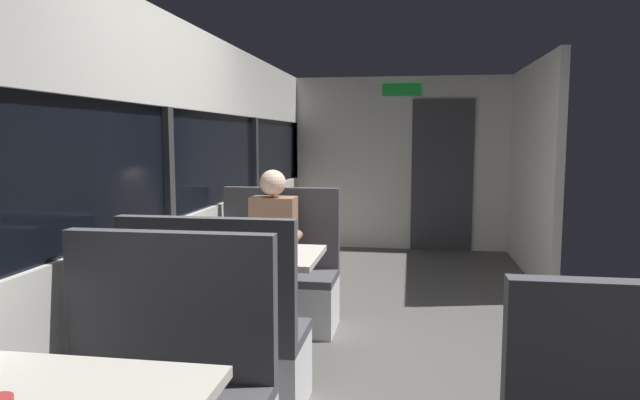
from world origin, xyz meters
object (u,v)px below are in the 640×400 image
seated_passenger (275,262)px  bench_mid_window_facing_end (218,351)px  dining_table_mid_window (252,268)px  bench_mid_window_facing_entry (277,286)px  coffee_cup_secondary (229,246)px

seated_passenger → bench_mid_window_facing_end: bearing=-90.0°
dining_table_mid_window → bench_mid_window_facing_entry: 0.77m
seated_passenger → coffee_cup_secondary: 0.70m
bench_mid_window_facing_end → seated_passenger: 1.34m
dining_table_mid_window → bench_mid_window_facing_entry: bench_mid_window_facing_entry is taller
coffee_cup_secondary → bench_mid_window_facing_end: bearing=-77.3°
dining_table_mid_window → bench_mid_window_facing_end: bearing=-90.0°
bench_mid_window_facing_entry → seated_passenger: (0.00, -0.07, 0.21)m
bench_mid_window_facing_entry → coffee_cup_secondary: 0.86m
dining_table_mid_window → bench_mid_window_facing_end: size_ratio=0.82×
bench_mid_window_facing_end → bench_mid_window_facing_entry: (0.00, 1.40, 0.00)m
bench_mid_window_facing_end → bench_mid_window_facing_entry: 1.40m
bench_mid_window_facing_end → seated_passenger: size_ratio=0.87×
seated_passenger → coffee_cup_secondary: seated_passenger is taller
dining_table_mid_window → coffee_cup_secondary: (-0.16, -0.01, 0.15)m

